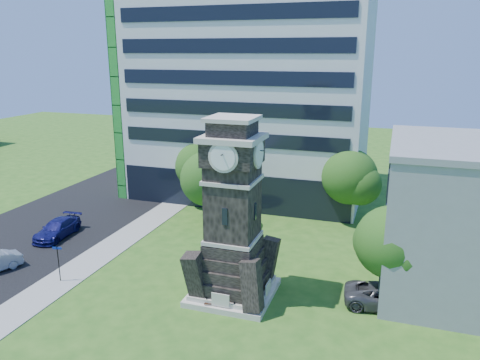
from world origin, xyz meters
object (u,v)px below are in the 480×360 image
(clock_tower, at_px, (233,222))
(car_east_lot, at_px, (388,297))
(street_sign, at_px, (58,259))
(car_street_north, at_px, (57,229))
(park_bench, at_px, (221,302))

(clock_tower, bearing_deg, car_east_lot, 9.10)
(street_sign, bearing_deg, car_east_lot, -3.86)
(car_street_north, distance_m, park_bench, 19.46)
(clock_tower, relative_size, car_east_lot, 2.20)
(clock_tower, bearing_deg, car_street_north, 165.45)
(park_bench, bearing_deg, car_street_north, 144.10)
(park_bench, xyz_separation_m, street_sign, (-12.38, -0.16, 1.19))
(car_street_north, bearing_deg, car_east_lot, -11.29)
(car_east_lot, bearing_deg, park_bench, 105.38)
(clock_tower, height_order, street_sign, clock_tower)
(car_east_lot, distance_m, street_sign, 22.89)
(car_street_north, xyz_separation_m, street_sign, (5.85, -6.94, 0.96))
(car_east_lot, height_order, street_sign, street_sign)
(car_east_lot, height_order, park_bench, car_east_lot)
(park_bench, height_order, street_sign, street_sign)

